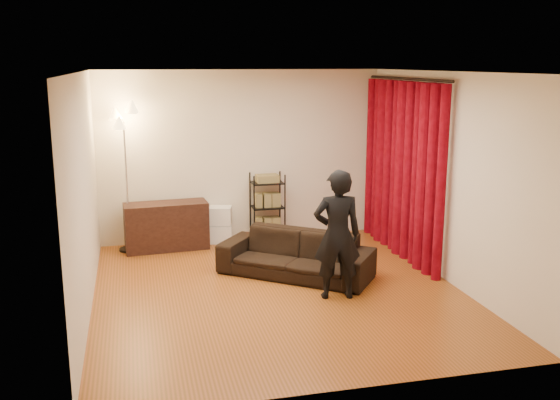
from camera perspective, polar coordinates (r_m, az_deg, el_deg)
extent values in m
plane|color=brown|center=(7.92, -0.20, -8.29)|extent=(5.00, 5.00, 0.00)
plane|color=white|center=(7.41, -0.22, 11.63)|extent=(5.00, 5.00, 0.00)
plane|color=beige|center=(9.96, -3.50, 4.05)|extent=(5.00, 0.00, 5.00)
plane|color=beige|center=(5.21, 6.08, -3.88)|extent=(5.00, 0.00, 5.00)
plane|color=beige|center=(7.38, -17.48, 0.49)|extent=(0.00, 5.00, 5.00)
plane|color=beige|center=(8.35, 15.02, 1.98)|extent=(0.00, 5.00, 5.00)
cylinder|color=black|center=(9.18, 11.54, 10.81)|extent=(0.04, 2.65, 0.04)
imported|color=black|center=(8.37, 1.44, -5.00)|extent=(2.09, 1.86, 0.59)
imported|color=black|center=(7.50, 5.24, -3.17)|extent=(0.62, 0.45, 1.59)
cube|color=#321A14|center=(9.68, -10.34, -2.36)|extent=(1.28, 0.56, 0.73)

